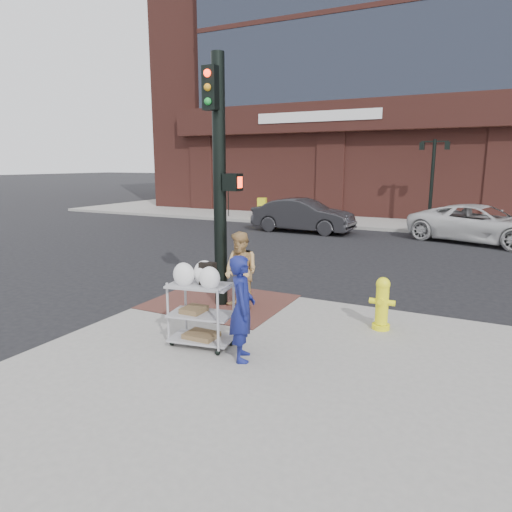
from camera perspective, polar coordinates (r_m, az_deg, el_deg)
The scene contains 14 objects.
ground at distance 8.88m, azimuth -4.18°, elevation -8.72°, with size 220.00×220.00×0.00m, color black.
brick_curb_ramp at distance 9.85m, azimuth -4.53°, elevation -5.70°, with size 2.80×2.40×0.01m, color #572F28.
lamp_post at distance 23.27m, azimuth 21.19°, elevation 9.67°, with size 1.32×0.22×4.00m.
parking_sign at distance 25.64m, azimuth -3.50°, elevation 7.45°, with size 0.05×0.05×2.20m, color black.
traffic_signal_pole at distance 9.24m, azimuth -4.55°, elevation 10.02°, with size 0.61×0.51×5.00m.
woman_blue at distance 6.83m, azimuth -1.74°, elevation -6.54°, with size 0.59×0.38×1.61m, color navy.
pedestrian_tan at distance 9.16m, azimuth -1.89°, elevation -1.90°, with size 0.77×0.60×1.59m, color tan.
sedan_dark at distance 20.77m, azimuth 5.91°, elevation 5.07°, with size 1.59×4.56×1.50m, color black.
minivan_white at distance 19.84m, azimuth 26.30°, elevation 3.60°, with size 2.45×5.32×1.48m, color silver.
utility_cart at distance 7.42m, azimuth -6.91°, elevation -6.53°, with size 1.08×0.72×1.39m.
fire_hydrant at distance 8.44m, azimuth 15.48°, elevation -5.67°, with size 0.45×0.31×0.95m.
newsbox_red at distance 24.58m, azimuth 3.57°, elevation 5.74°, with size 0.37×0.34×0.89m, color #AE2B13.
newsbox_yellow at distance 24.86m, azimuth 0.76°, elevation 6.04°, with size 0.45×0.41×1.07m, color yellow.
newsbox_blue at distance 24.13m, azimuth 5.54°, elevation 5.86°, with size 0.46×0.42×1.10m, color blue.
Camera 1 is at (4.28, -7.15, 3.07)m, focal length 32.00 mm.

